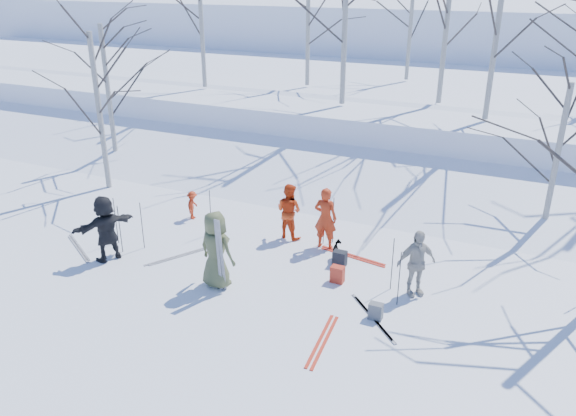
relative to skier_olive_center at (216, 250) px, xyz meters
The scene contains 38 objects.
ground 1.47m from the skier_olive_center, 42.83° to the left, with size 120.00×120.00×0.00m, color white.
snow_ramp 7.84m from the skier_olive_center, 83.98° to the left, with size 70.00×9.50×1.40m, color white.
snow_plateau 17.78m from the skier_olive_center, 87.36° to the left, with size 70.00×18.00×2.20m, color white.
far_hill 38.78m from the skier_olive_center, 88.79° to the left, with size 90.00×30.00×6.00m, color white.
skier_olive_center is the anchor object (origin of this frame).
skier_red_north 3.38m from the skier_olive_center, 61.82° to the left, with size 0.63×0.41×1.73m, color #B02B10.
skier_redor_behind 3.19m from the skier_olive_center, 82.16° to the left, with size 0.78×0.61×1.60m, color red.
skier_red_seated 4.19m from the skier_olive_center, 131.78° to the left, with size 0.57×0.33×0.88m, color #B02B10.
skier_cream_east 4.65m from the skier_olive_center, 20.04° to the left, with size 0.95×0.40×1.62m, color beige.
skier_grey_west 3.29m from the skier_olive_center, behind, with size 1.64×0.52×1.77m, color black.
dog 3.33m from the skier_olive_center, 47.70° to the left, with size 0.27×0.59×0.50m, color black.
upright_ski_left 0.32m from the skier_olive_center, 48.09° to the right, with size 0.07×0.02×1.90m, color silver.
upright_ski_right 0.35m from the skier_olive_center, 36.90° to the right, with size 0.07×0.02×1.90m, color silver.
ski_pair_a 3.93m from the skier_olive_center, ahead, with size 1.46×1.51×0.02m, color silver, non-canonical shape.
ski_pair_b 4.58m from the skier_olive_center, behind, with size 1.73×1.16×0.02m, color silver, non-canonical shape.
ski_pair_c 3.41m from the skier_olive_center, 18.29° to the right, with size 0.37×1.91×0.02m, color red, non-canonical shape.
ski_pair_d 2.12m from the skier_olive_center, 152.99° to the left, with size 1.13×1.74×0.02m, color silver, non-canonical shape.
ski_pair_e 3.83m from the skier_olive_center, 48.05° to the left, with size 1.91×0.53×0.02m, color red, non-canonical shape.
ski_pole_a 3.29m from the skier_olive_center, behind, with size 0.02×0.02×1.34m, color black.
ski_pole_b 3.00m from the skier_olive_center, 163.49° to the left, with size 0.02×0.02×1.34m, color black.
ski_pole_c 4.27m from the skier_olive_center, 13.09° to the left, with size 0.02×0.02×1.34m, color black.
ski_pole_d 3.82m from the skier_olive_center, 167.81° to the left, with size 0.02×0.02×1.34m, color black.
ski_pole_e 4.15m from the skier_olive_center, 22.33° to the left, with size 0.02×0.02×1.34m, color black.
ski_pole_f 3.76m from the skier_olive_center, 63.24° to the left, with size 0.02×0.02×1.34m, color black.
ski_pole_g 2.92m from the skier_olive_center, 124.95° to the left, with size 0.02×0.02×1.34m, color black.
ski_pole_h 3.51m from the skier_olive_center, 65.08° to the left, with size 0.02×0.02×1.34m, color black.
backpack_red 2.99m from the skier_olive_center, 27.77° to the left, with size 0.32×0.22×0.42m, color #B22E1B.
backpack_grey 3.94m from the skier_olive_center, ahead, with size 0.30×0.20×0.38m, color #54575B.
backpack_dark 3.26m from the skier_olive_center, 42.91° to the left, with size 0.34×0.24×0.40m, color black.
birch_plateau_a 12.31m from the skier_olive_center, 66.53° to the left, with size 4.76×4.76×5.94m, color silver, non-canonical shape.
birch_plateau_b 14.87m from the skier_olive_center, 104.55° to the left, with size 4.16×4.16×5.09m, color silver, non-canonical shape.
birch_plateau_c 11.79m from the skier_olive_center, 94.36° to the left, with size 5.15×5.15×6.50m, color silver, non-canonical shape.
birch_plateau_e 14.54m from the skier_olive_center, 123.41° to the left, with size 4.85×4.85×6.08m, color silver, non-canonical shape.
birch_plateau_g 17.69m from the skier_olive_center, 89.50° to the left, with size 4.11×4.11×5.02m, color silver, non-canonical shape.
birch_plateau_i 13.57m from the skier_olive_center, 78.37° to the left, with size 4.83×4.83×6.05m, color silver, non-canonical shape.
birch_edge_a 8.30m from the skier_olive_center, 149.31° to the left, with size 4.28×4.28×5.25m, color silver, non-canonical shape.
birch_edge_d 10.93m from the skier_olive_center, 143.16° to the left, with size 4.28×4.28×5.26m, color silver, non-canonical shape.
birch_edge_e 9.59m from the skier_olive_center, 42.74° to the left, with size 3.63×3.63×4.33m, color silver, non-canonical shape.
Camera 1 is at (5.66, -10.71, 6.96)m, focal length 35.00 mm.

